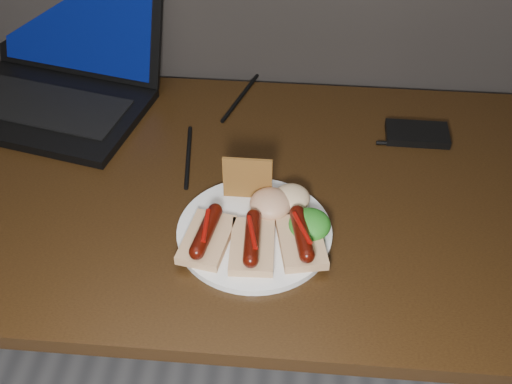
% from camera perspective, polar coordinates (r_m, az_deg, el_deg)
% --- Properties ---
extents(desk, '(1.40, 0.70, 0.75)m').
position_cam_1_polar(desk, '(1.24, -7.24, -2.32)').
color(desk, black).
rests_on(desk, ground).
extents(laptop, '(0.45, 0.42, 0.25)m').
position_cam_1_polar(laptop, '(1.42, -17.14, 9.80)').
color(laptop, black).
rests_on(laptop, desk).
extents(hard_drive, '(0.12, 0.07, 0.02)m').
position_cam_1_polar(hard_drive, '(1.31, 14.13, 5.04)').
color(hard_drive, black).
rests_on(hard_drive, desk).
extents(desk_cables, '(0.98, 0.42, 0.01)m').
position_cam_1_polar(desk_cables, '(1.31, -6.20, 5.76)').
color(desk_cables, black).
rests_on(desk_cables, desk).
extents(plate, '(0.31, 0.31, 0.01)m').
position_cam_1_polar(plate, '(1.08, -0.14, -3.58)').
color(plate, white).
rests_on(plate, desk).
extents(bread_sausage_left, '(0.09, 0.13, 0.04)m').
position_cam_1_polar(bread_sausage_left, '(1.04, -4.42, -3.90)').
color(bread_sausage_left, '#E0BA83').
rests_on(bread_sausage_left, plate).
extents(bread_sausage_center, '(0.07, 0.12, 0.04)m').
position_cam_1_polar(bread_sausage_center, '(1.03, -0.34, -4.53)').
color(bread_sausage_center, '#E0BA83').
rests_on(bread_sausage_center, plate).
extents(bread_sausage_right, '(0.09, 0.13, 0.04)m').
position_cam_1_polar(bread_sausage_right, '(1.04, 4.06, -4.13)').
color(bread_sausage_right, '#E0BA83').
rests_on(bread_sausage_right, plate).
extents(crispbread, '(0.09, 0.01, 0.08)m').
position_cam_1_polar(crispbread, '(1.10, -0.76, 1.23)').
color(crispbread, '#9A5D2A').
rests_on(crispbread, plate).
extents(salad_greens, '(0.07, 0.07, 0.04)m').
position_cam_1_polar(salad_greens, '(1.06, 4.79, -2.89)').
color(salad_greens, '#155911').
rests_on(salad_greens, plate).
extents(salsa_mound, '(0.07, 0.07, 0.04)m').
position_cam_1_polar(salsa_mound, '(1.09, 1.31, -1.04)').
color(salsa_mound, maroon).
rests_on(salsa_mound, plate).
extents(coleslaw_mound, '(0.06, 0.06, 0.04)m').
position_cam_1_polar(coleslaw_mound, '(1.10, 3.17, -0.52)').
color(coleslaw_mound, beige).
rests_on(coleslaw_mound, plate).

